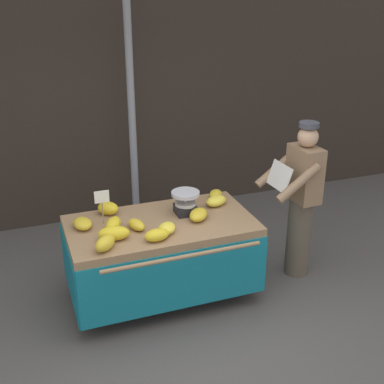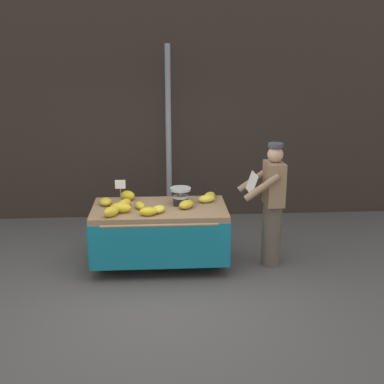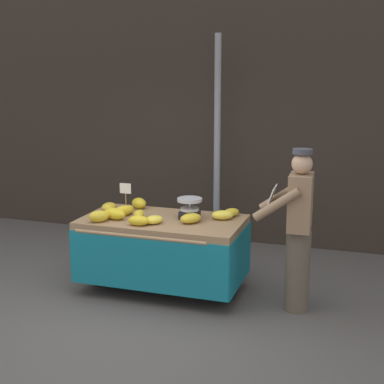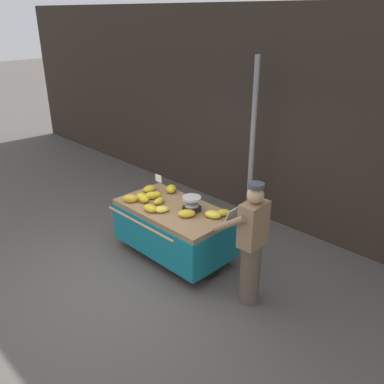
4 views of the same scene
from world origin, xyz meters
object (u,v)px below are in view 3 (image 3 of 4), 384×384
banana_bunch_7 (231,212)px  price_sign (125,191)px  banana_bunch_2 (154,220)px  vendor_person (298,230)px  weighing_scale (190,208)px  banana_bunch_1 (124,211)px  banana_bunch_3 (114,214)px  banana_bunch_10 (109,207)px  banana_bunch_5 (139,221)px  banana_bunch_6 (223,215)px  banana_cart (163,238)px  banana_bunch_8 (99,216)px  street_pole (217,145)px  banana_bunch_9 (191,218)px  banana_bunch_0 (139,203)px  banana_bunch_4 (139,214)px

banana_bunch_7 → price_sign: bearing=-172.2°
banana_bunch_2 → vendor_person: 1.53m
weighing_scale → banana_bunch_2: 0.45m
vendor_person → banana_bunch_2: bearing=-173.8°
banana_bunch_1 → banana_bunch_3: banana_bunch_3 is taller
banana_bunch_10 → banana_bunch_5: bearing=-38.6°
banana_bunch_1 → banana_bunch_2: banana_bunch_1 is taller
banana_bunch_6 → banana_bunch_7: size_ratio=1.16×
banana_bunch_7 → banana_bunch_10: bearing=-172.0°
banana_cart → banana_bunch_6: 0.73m
banana_bunch_8 → price_sign: bearing=80.7°
street_pole → price_sign: size_ratio=8.71×
banana_bunch_3 → banana_bunch_7: (1.21, 0.53, -0.02)m
banana_bunch_1 → banana_bunch_7: 1.23m
weighing_scale → banana_bunch_8: (-0.90, -0.45, -0.05)m
banana_bunch_2 → vendor_person: bearing=6.2°
banana_bunch_5 → banana_bunch_9: (0.50, 0.27, -0.00)m
weighing_scale → banana_bunch_9: size_ratio=1.11×
banana_bunch_3 → banana_bunch_10: size_ratio=1.22×
banana_bunch_0 → banana_bunch_5: size_ratio=0.94×
banana_cart → banana_bunch_1: bearing=-178.0°
banana_bunch_5 → banana_bunch_9: 0.57m
banana_bunch_9 → price_sign: bearing=165.0°
banana_bunch_4 → banana_bunch_9: size_ratio=0.88×
banana_bunch_1 → vendor_person: bearing=-1.4°
street_pole → price_sign: (-0.68, -1.52, -0.38)m
banana_bunch_6 → vendor_person: size_ratio=0.14×
weighing_scale → vendor_person: size_ratio=0.16×
banana_bunch_7 → banana_bunch_10: 1.45m
weighing_scale → banana_cart: bearing=-160.8°
price_sign → banana_bunch_6: (1.17, 0.01, -0.20)m
price_sign → banana_bunch_0: price_sign is taller
banana_bunch_2 → banana_bunch_10: bearing=153.5°
street_pole → banana_bunch_10: size_ratio=12.70×
banana_bunch_1 → banana_bunch_4: size_ratio=1.29×
banana_cart → banana_bunch_4: 0.38m
banana_bunch_0 → street_pole: bearing=65.7°
banana_bunch_0 → banana_bunch_1: banana_bunch_0 is taller
weighing_scale → price_sign: size_ratio=0.82×
banana_bunch_1 → banana_bunch_10: bearing=150.8°
weighing_scale → banana_bunch_1: (-0.76, -0.12, -0.06)m
banana_bunch_7 → vendor_person: size_ratio=0.12×
banana_bunch_3 → banana_bunch_5: banana_bunch_3 is taller
weighing_scale → banana_bunch_10: bearing=178.4°
banana_bunch_8 → banana_bunch_7: bearing=27.4°
banana_bunch_6 → banana_bunch_3: bearing=-162.2°
banana_bunch_7 → vendor_person: (0.80, -0.40, -0.02)m
vendor_person → banana_bunch_10: bearing=175.1°
banana_cart → banana_bunch_4: (-0.25, -0.06, 0.27)m
weighing_scale → banana_bunch_8: weighing_scale is taller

